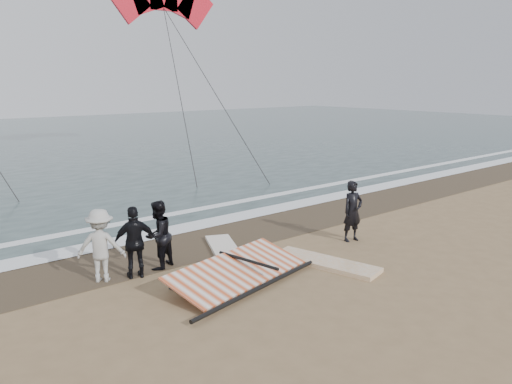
% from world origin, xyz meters
% --- Properties ---
extents(ground, '(120.00, 120.00, 0.00)m').
position_xyz_m(ground, '(0.00, 0.00, 0.00)').
color(ground, '#8C704C').
rests_on(ground, ground).
extents(sea, '(120.00, 54.00, 0.02)m').
position_xyz_m(sea, '(0.00, 33.00, 0.01)').
color(sea, '#233838').
rests_on(sea, ground).
extents(wet_sand, '(120.00, 2.80, 0.01)m').
position_xyz_m(wet_sand, '(0.00, 4.50, 0.01)').
color(wet_sand, '#4C3D2B').
rests_on(wet_sand, ground).
extents(foam_near, '(120.00, 0.90, 0.01)m').
position_xyz_m(foam_near, '(0.00, 5.90, 0.03)').
color(foam_near, white).
rests_on(foam_near, sea).
extents(foam_far, '(120.00, 0.45, 0.01)m').
position_xyz_m(foam_far, '(0.00, 7.60, 0.03)').
color(foam_far, white).
rests_on(foam_far, sea).
extents(man_main, '(0.70, 0.52, 1.76)m').
position_xyz_m(man_main, '(2.10, 1.81, 0.88)').
color(man_main, black).
rests_on(man_main, ground).
extents(board_white, '(1.42, 2.86, 0.11)m').
position_xyz_m(board_white, '(0.09, 0.94, 0.06)').
color(board_white, white).
rests_on(board_white, ground).
extents(board_cream, '(1.67, 2.63, 0.11)m').
position_xyz_m(board_cream, '(-1.34, 3.26, 0.05)').
color(board_cream, white).
rests_on(board_cream, ground).
extents(trio_cluster, '(2.54, 1.21, 1.72)m').
position_xyz_m(trio_cluster, '(-4.05, 3.36, 0.85)').
color(trio_cluster, black).
rests_on(trio_cluster, ground).
extents(sail_rig, '(4.01, 2.36, 0.49)m').
position_xyz_m(sail_rig, '(-2.36, 1.59, 0.19)').
color(sail_rig, black).
rests_on(sail_rig, ground).
extents(kite_red, '(7.75, 5.50, 13.86)m').
position_xyz_m(kite_red, '(6.36, 19.97, 8.93)').
color(kite_red, red).
rests_on(kite_red, ground).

